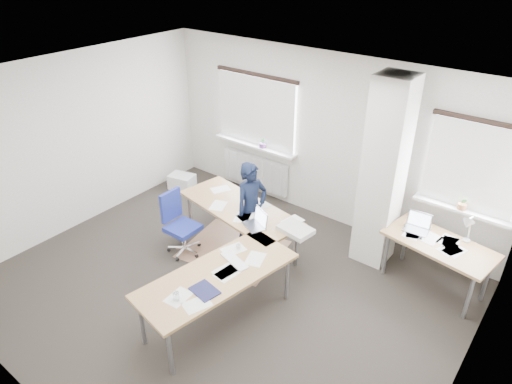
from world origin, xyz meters
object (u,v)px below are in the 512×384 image
Objects in this scene: desk_side at (439,245)px; desk_main at (233,240)px; person at (252,209)px; task_chair at (182,236)px.

desk_main is at bearing -134.41° from desk_side.
desk_side is at bearing 45.59° from desk_main.
person is at bearing 119.40° from desk_main.
task_chair is at bearing 144.10° from person.
desk_main is 1.15m from task_chair.
desk_main is 2.74m from desk_side.
desk_side is 3.66m from task_chair.
desk_side reaches higher than task_chair.
desk_side is at bearing -56.50° from person.
person is (0.82, 0.68, 0.46)m from task_chair.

